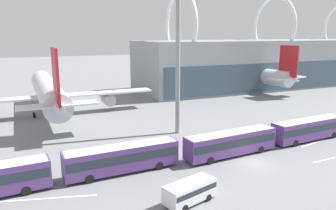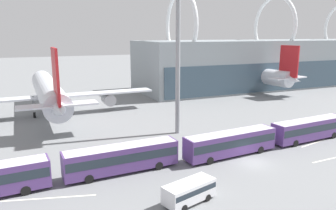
% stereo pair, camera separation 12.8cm
% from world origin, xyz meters
% --- Properties ---
extents(ground_plane, '(440.00, 440.00, 0.00)m').
position_xyz_m(ground_plane, '(0.00, 0.00, 0.00)').
color(ground_plane, slate).
extents(terminal_building, '(117.80, 22.70, 27.53)m').
position_xyz_m(terminal_building, '(62.09, 50.45, 7.49)').
color(terminal_building, gray).
rests_on(terminal_building, ground_plane).
extents(airliner_at_gate_near, '(42.00, 42.20, 13.98)m').
position_xyz_m(airliner_at_gate_near, '(-21.54, 36.56, 4.68)').
color(airliner_at_gate_near, silver).
rests_on(airliner_at_gate_near, ground_plane).
extents(airliner_at_gate_far, '(35.38, 34.45, 13.19)m').
position_xyz_m(airliner_at_gate_far, '(34.16, 44.90, 4.54)').
color(airliner_at_gate_far, silver).
rests_on(airliner_at_gate_far, ground_plane).
extents(shuttle_bus_1, '(13.59, 3.10, 3.27)m').
position_xyz_m(shuttle_bus_1, '(-16.04, 3.85, 1.92)').
color(shuttle_bus_1, '#56387A').
rests_on(shuttle_bus_1, ground_plane).
extents(shuttle_bus_2, '(13.65, 3.55, 3.27)m').
position_xyz_m(shuttle_bus_2, '(-1.28, 3.26, 1.92)').
color(shuttle_bus_2, '#56387A').
rests_on(shuttle_bus_2, ground_plane).
extents(shuttle_bus_3, '(13.63, 3.43, 3.27)m').
position_xyz_m(shuttle_bus_3, '(13.48, 3.96, 1.92)').
color(shuttle_bus_3, '#56387A').
rests_on(shuttle_bus_3, ground_plane).
extents(service_van_foreground, '(5.76, 3.48, 2.07)m').
position_xyz_m(service_van_foreground, '(-12.06, -5.57, 1.23)').
color(service_van_foreground, silver).
rests_on(service_van_foreground, ground_plane).
extents(floodlight_mast, '(3.15, 3.15, 28.81)m').
position_xyz_m(floodlight_mast, '(-3.34, 15.50, 18.94)').
color(floodlight_mast, gray).
rests_on(floodlight_mast, ground_plane).
extents(lane_stripe_1, '(5.97, 1.45, 0.01)m').
position_xyz_m(lane_stripe_1, '(13.02, 2.53, 0.00)').
color(lane_stripe_1, silver).
rests_on(lane_stripe_1, ground_plane).
extents(lane_stripe_2, '(8.37, 0.46, 0.01)m').
position_xyz_m(lane_stripe_2, '(11.02, -2.92, 0.00)').
color(lane_stripe_2, silver).
rests_on(lane_stripe_2, ground_plane).
extents(lane_stripe_3, '(10.13, 3.02, 0.01)m').
position_xyz_m(lane_stripe_3, '(-25.06, 0.94, 0.00)').
color(lane_stripe_3, silver).
rests_on(lane_stripe_3, ground_plane).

